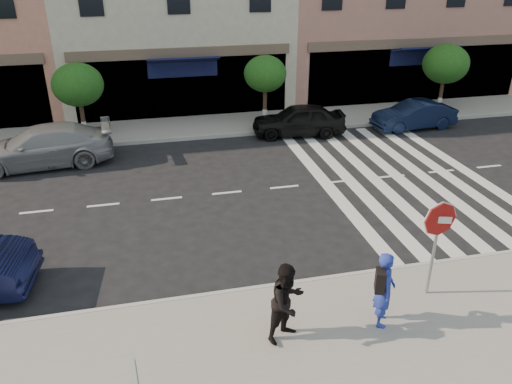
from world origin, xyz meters
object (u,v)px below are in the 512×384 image
at_px(stop_sign, 439,228).
at_px(car_far_mid, 299,120).
at_px(car_far_left, 42,146).
at_px(car_far_right, 414,115).
at_px(walker, 287,302).
at_px(photographer, 385,289).

distance_m(stop_sign, car_far_mid, 11.78).
relative_size(car_far_left, car_far_right, 1.36).
relative_size(stop_sign, car_far_mid, 0.59).
bearing_deg(car_far_right, stop_sign, -31.11).
distance_m(walker, car_far_right, 15.33).
bearing_deg(car_far_left, walker, 24.32).
relative_size(walker, car_far_mid, 0.43).
distance_m(stop_sign, photographer, 1.86).
bearing_deg(car_far_mid, car_far_left, -76.61).
bearing_deg(photographer, car_far_left, 59.03).
height_order(stop_sign, car_far_left, stop_sign).
distance_m(stop_sign, car_far_right, 12.90).
bearing_deg(walker, car_far_left, 89.39).
distance_m(car_far_left, car_far_right, 15.75).
xyz_separation_m(photographer, walker, (-2.08, 0.03, 0.01)).
distance_m(car_far_mid, car_far_right, 5.37).
relative_size(walker, car_far_left, 0.34).
relative_size(photographer, car_far_right, 0.45).
bearing_deg(car_far_mid, stop_sign, 4.28).
bearing_deg(photographer, car_far_right, -9.07).
height_order(stop_sign, car_far_right, stop_sign).
bearing_deg(stop_sign, car_far_right, 79.99).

